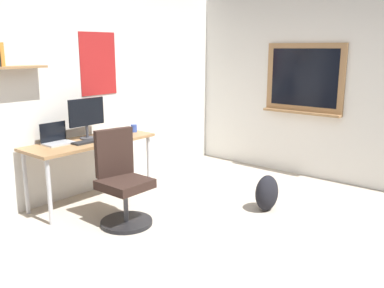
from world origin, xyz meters
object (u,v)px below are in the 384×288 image
object	(u,v)px
keyboard	(89,141)
computer_mouse	(109,137)
desk	(91,147)
laptop	(57,139)
coffee_mug	(134,128)
monitor_primary	(87,115)
backpack	(267,193)
office_chair	(122,184)

from	to	relation	value
keyboard	computer_mouse	xyz separation A→B (m)	(0.28, 0.00, 0.01)
desk	keyboard	xyz separation A→B (m)	(-0.07, -0.07, 0.09)
keyboard	computer_mouse	world-z (taller)	computer_mouse
laptop	computer_mouse	bearing A→B (deg)	-21.32
laptop	coffee_mug	bearing A→B (deg)	-9.34
monitor_primary	coffee_mug	bearing A→B (deg)	-10.53
laptop	computer_mouse	distance (m)	0.58
keyboard	backpack	xyz separation A→B (m)	(1.12, -1.62, -0.53)
coffee_mug	backpack	bearing A→B (deg)	-76.54
desk	monitor_primary	size ratio (longest dim) A/B	3.20
backpack	desk	bearing A→B (deg)	121.70
laptop	monitor_primary	distance (m)	0.43
desk	monitor_primary	xyz separation A→B (m)	(0.04, 0.09, 0.35)
office_chair	computer_mouse	world-z (taller)	office_chair
computer_mouse	keyboard	bearing A→B (deg)	180.00
desk	keyboard	world-z (taller)	keyboard
office_chair	monitor_primary	size ratio (longest dim) A/B	2.05
desk	computer_mouse	bearing A→B (deg)	-19.14
desk	coffee_mug	bearing A→B (deg)	-1.90
keyboard	backpack	bearing A→B (deg)	-55.36
office_chair	computer_mouse	bearing A→B (deg)	59.75
backpack	office_chair	bearing A→B (deg)	142.14
office_chair	computer_mouse	size ratio (longest dim) A/B	9.13
monitor_primary	coffee_mug	distance (m)	0.66
desk	laptop	size ratio (longest dim) A/B	4.80
computer_mouse	coffee_mug	size ratio (longest dim) A/B	1.13
desk	monitor_primary	distance (m)	0.36
monitor_primary	computer_mouse	size ratio (longest dim) A/B	4.46
monitor_primary	backpack	world-z (taller)	monitor_primary
monitor_primary	computer_mouse	bearing A→B (deg)	-43.99
monitor_primary	computer_mouse	xyz separation A→B (m)	(0.17, -0.16, -0.25)
keyboard	backpack	world-z (taller)	keyboard
office_chair	keyboard	size ratio (longest dim) A/B	2.57
desk	monitor_primary	bearing A→B (deg)	67.85
office_chair	backpack	bearing A→B (deg)	-37.86
computer_mouse	coffee_mug	world-z (taller)	coffee_mug
computer_mouse	backpack	distance (m)	1.90
office_chair	laptop	xyz separation A→B (m)	(-0.15, 0.88, 0.37)
keyboard	computer_mouse	size ratio (longest dim) A/B	3.56
office_chair	monitor_primary	world-z (taller)	monitor_primary
computer_mouse	coffee_mug	xyz separation A→B (m)	(0.44, 0.05, 0.03)
coffee_mug	office_chair	bearing A→B (deg)	-139.12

